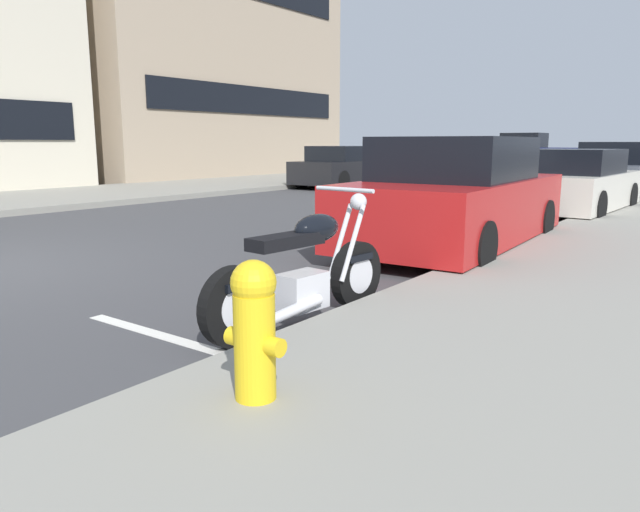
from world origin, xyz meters
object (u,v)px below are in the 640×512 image
parked_car_near_corner (620,172)px  fire_hydrant (254,326)px  parked_motorcycle (304,275)px  parked_car_far_down_curb (456,198)px  crossing_truck (538,154)px  parked_car_across_street (573,183)px  car_opposite_curb (344,167)px

parked_car_near_corner → fire_hydrant: parked_car_near_corner is taller
parked_motorcycle → parked_car_far_down_curb: 4.09m
parked_car_far_down_curb → parked_car_near_corner: size_ratio=1.06×
parked_car_far_down_curb → fire_hydrant: (-5.60, -1.34, -0.18)m
parked_car_far_down_curb → crossing_truck: size_ratio=0.88×
parked_motorcycle → crossing_truck: (27.61, 6.38, 0.49)m
crossing_truck → parked_car_near_corner: bearing=114.9°
parked_motorcycle → parked_car_across_street: (9.35, 0.20, 0.22)m
parked_car_across_street → car_opposite_curb: car_opposite_curb is taller
parked_car_far_down_curb → parked_car_near_corner: parked_car_far_down_curb is taller
parked_car_near_corner → crossing_truck: bearing=27.9°
fire_hydrant → crossing_truck: bearing=14.0°
fire_hydrant → parked_car_across_street: bearing=5.6°
car_opposite_curb → fire_hydrant: 17.25m
parked_car_near_corner → parked_motorcycle: bearing=-176.3°
parked_car_far_down_curb → fire_hydrant: bearing=-169.4°
car_opposite_curb → parked_car_across_street: bearing=64.4°
parked_car_across_street → crossing_truck: crossing_truck is taller
parked_motorcycle → fire_hydrant: parked_motorcycle is taller
crossing_truck → fire_hydrant: 30.04m
crossing_truck → car_opposite_curb: 14.76m
parked_motorcycle → parked_car_near_corner: (14.24, 0.18, 0.28)m
parked_motorcycle → parked_car_across_street: bearing=6.2°
parked_motorcycle → car_opposite_curb: 15.48m
parked_car_near_corner → crossing_truck: (13.37, 6.20, 0.21)m
parked_car_far_down_curb → parked_car_across_street: bearing=-5.7°
car_opposite_curb → parked_car_far_down_curb: bearing=40.0°
parked_motorcycle → car_opposite_curb: car_opposite_curb is taller
parked_motorcycle → fire_hydrant: 1.78m
parked_motorcycle → crossing_truck: 28.34m
parked_car_far_down_curb → parked_car_near_corner: 10.19m
parked_car_far_down_curb → crossing_truck: 24.29m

